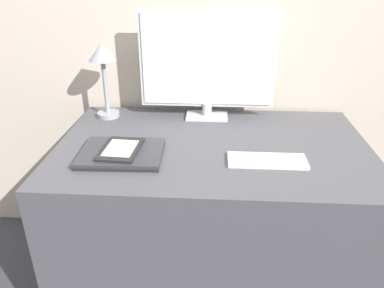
% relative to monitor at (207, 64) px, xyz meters
% --- Properties ---
extents(wall_back, '(3.60, 0.05, 2.40)m').
position_rel_monitor_xyz_m(wall_back, '(0.03, 0.15, 0.24)').
color(wall_back, beige).
rests_on(wall_back, ground_plane).
extents(desk, '(1.21, 0.76, 0.71)m').
position_rel_monitor_xyz_m(desk, '(0.03, -0.28, -0.60)').
color(desk, '#4C4C51').
rests_on(desk, ground_plane).
extents(monitor, '(0.59, 0.11, 0.47)m').
position_rel_monitor_xyz_m(monitor, '(0.00, 0.00, 0.00)').
color(monitor, silver).
rests_on(monitor, desk).
extents(keyboard, '(0.28, 0.11, 0.01)m').
position_rel_monitor_xyz_m(keyboard, '(0.22, -0.42, -0.24)').
color(keyboard, silver).
rests_on(keyboard, desk).
extents(laptop, '(0.30, 0.24, 0.02)m').
position_rel_monitor_xyz_m(laptop, '(-0.30, -0.40, -0.24)').
color(laptop, '#232328').
rests_on(laptop, desk).
extents(ereader, '(0.15, 0.20, 0.01)m').
position_rel_monitor_xyz_m(ereader, '(-0.30, -0.40, -0.22)').
color(ereader, black).
rests_on(ereader, laptop).
extents(desk_lamp, '(0.12, 0.12, 0.33)m').
position_rel_monitor_xyz_m(desk_lamp, '(-0.45, -0.02, -0.01)').
color(desk_lamp, '#999EA8').
rests_on(desk_lamp, desk).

